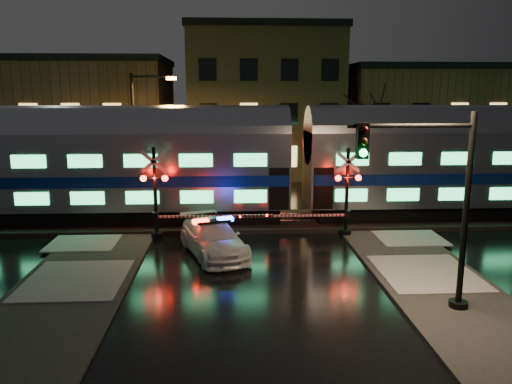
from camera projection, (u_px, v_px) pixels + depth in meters
ground at (251, 254)px, 21.39m from camera, size 120.00×120.00×0.00m
ballast at (247, 221)px, 26.26m from camera, size 90.00×4.20×0.24m
sidewalk_left at (46, 318)px, 15.17m from camera, size 4.00×20.00×0.12m
sidewalk_right at (463, 309)px, 15.85m from camera, size 4.00×20.00×0.12m
building_left at (83, 120)px, 41.35m from camera, size 14.00×10.00×9.00m
building_mid at (263, 105)px, 42.38m from camera, size 12.00×11.00×11.50m
building_right at (414, 122)px, 42.87m from camera, size 12.00×10.00×8.50m
train at (297, 160)px, 25.75m from camera, size 51.00×3.12×5.92m
police_car at (213, 238)px, 21.14m from camera, size 3.51×5.31×1.59m
crossing_signal_right at (340, 201)px, 23.53m from camera, size 6.02×0.67×4.26m
crossing_signal_left at (163, 202)px, 23.09m from camera, size 6.15×0.67×4.36m
traffic_light at (435, 209)px, 15.12m from camera, size 4.05×0.72×6.27m
streetlight at (139, 132)px, 28.98m from camera, size 2.63×0.28×7.88m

